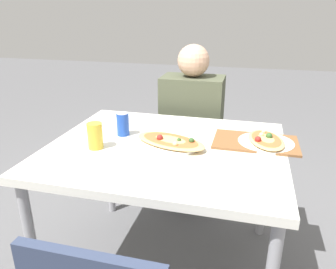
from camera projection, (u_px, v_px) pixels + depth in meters
name	position (u px, v px, depth m)	size (l,w,h in m)	color
ground_plane	(166.00, 264.00, 1.91)	(14.00, 14.00, 0.00)	#59595B
dining_table	(166.00, 159.00, 1.67)	(1.16, 0.98, 0.75)	silver
chair_far_seated	(194.00, 135.00, 2.47)	(0.40, 0.40, 0.88)	#2D3851
person_seated	(192.00, 115.00, 2.30)	(0.42, 0.29, 1.18)	#2D2D38
pizza_main	(170.00, 142.00, 1.64)	(0.42, 0.31, 0.06)	white
soda_can	(123.00, 124.00, 1.76)	(0.07, 0.07, 0.12)	#1E47B2
drink_glass	(95.00, 136.00, 1.59)	(0.07, 0.07, 0.13)	gold
serving_tray	(255.00, 142.00, 1.67)	(0.42, 0.26, 0.01)	brown
pizza_second	(266.00, 141.00, 1.65)	(0.28, 0.32, 0.06)	white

